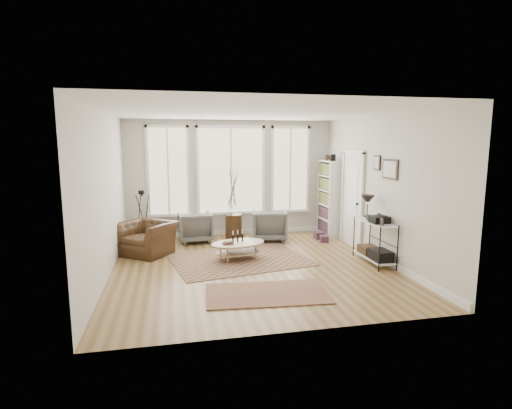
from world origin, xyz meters
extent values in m
plane|color=olive|center=(0.00, 0.00, 0.00)|extent=(5.50, 5.50, 0.00)
plane|color=white|center=(0.00, 0.00, 2.90)|extent=(5.50, 5.50, 0.00)
cube|color=beige|center=(0.00, 2.75, 1.45)|extent=(5.20, 0.04, 2.90)
cube|color=beige|center=(0.00, -2.75, 1.45)|extent=(5.20, 0.04, 2.90)
cube|color=beige|center=(-2.60, 0.00, 1.45)|extent=(0.04, 5.50, 2.90)
cube|color=beige|center=(2.60, 0.00, 1.45)|extent=(0.04, 5.50, 2.90)
cube|color=white|center=(0.00, 2.74, 0.06)|extent=(5.10, 0.04, 0.12)
cube|color=white|center=(2.58, 0.00, 0.06)|extent=(0.03, 5.40, 0.12)
cube|color=#D8BC84|center=(0.00, 2.73, 1.65)|extent=(1.60, 0.03, 2.10)
cube|color=#D8BC84|center=(-1.55, 2.73, 1.65)|extent=(0.90, 0.03, 2.10)
cube|color=#D8BC84|center=(1.55, 2.73, 1.65)|extent=(0.90, 0.03, 2.10)
cube|color=white|center=(0.00, 2.71, 1.65)|extent=(1.74, 0.06, 2.24)
cube|color=white|center=(-1.55, 2.71, 1.65)|extent=(1.04, 0.06, 2.24)
cube|color=white|center=(1.55, 2.71, 1.65)|extent=(1.04, 0.06, 2.24)
cube|color=white|center=(0.00, 2.69, 0.57)|extent=(4.10, 0.12, 0.06)
cube|color=silver|center=(2.58, 1.15, 1.05)|extent=(0.04, 0.88, 2.10)
cube|color=white|center=(2.56, 1.15, 1.30)|extent=(0.01, 0.55, 1.20)
cube|color=white|center=(2.56, 0.66, 1.05)|extent=(0.06, 0.08, 2.18)
cube|color=white|center=(2.56, 1.64, 1.05)|extent=(0.06, 0.08, 2.18)
cube|color=white|center=(2.56, 1.15, 2.14)|extent=(0.06, 1.06, 0.08)
sphere|color=black|center=(2.53, 0.82, 1.00)|extent=(0.06, 0.06, 0.06)
cube|color=white|center=(2.43, 1.81, 0.95)|extent=(0.30, 0.03, 1.90)
cube|color=white|center=(2.43, 2.63, 0.95)|extent=(0.30, 0.03, 1.90)
cube|color=white|center=(2.58, 2.23, 0.95)|extent=(0.02, 0.85, 1.90)
cube|color=white|center=(2.43, 2.23, 0.95)|extent=(0.30, 0.81, 1.90)
cube|color=maroon|center=(2.43, 2.23, 0.95)|extent=(0.24, 0.75, 1.76)
cube|color=black|center=(2.43, 2.02, 1.98)|extent=(0.12, 0.10, 0.16)
sphere|color=#3C2716|center=(2.43, 2.38, 1.97)|extent=(0.14, 0.14, 0.14)
cube|color=white|center=(2.38, -0.30, 0.12)|extent=(0.37, 1.07, 0.03)
cube|color=white|center=(2.38, -0.30, 0.82)|extent=(0.37, 1.07, 0.02)
cylinder|color=black|center=(2.20, -0.83, 0.42)|extent=(0.02, 0.02, 0.85)
cylinder|color=black|center=(2.56, -0.83, 0.42)|extent=(0.02, 0.02, 0.85)
cylinder|color=black|center=(2.20, 0.23, 0.42)|extent=(0.02, 0.02, 0.85)
cylinder|color=black|center=(2.56, 0.23, 0.42)|extent=(0.02, 0.02, 0.85)
cylinder|color=black|center=(2.38, 0.05, 0.88)|extent=(0.14, 0.14, 0.02)
cylinder|color=black|center=(2.38, 0.05, 1.01)|extent=(0.02, 0.02, 0.30)
cone|color=black|center=(2.38, 0.05, 1.21)|extent=(0.28, 0.28, 0.18)
cube|color=black|center=(2.38, -0.45, 0.91)|extent=(0.32, 0.30, 0.13)
cube|color=black|center=(2.38, -0.55, 0.23)|extent=(0.32, 0.45, 0.20)
cube|color=#3C2716|center=(2.38, -0.08, 0.21)|extent=(0.32, 0.40, 0.16)
cube|color=black|center=(2.28, -0.72, 0.91)|extent=(0.02, 0.10, 0.14)
cube|color=black|center=(2.28, -0.18, 0.91)|extent=(0.02, 0.10, 0.12)
cube|color=black|center=(2.58, -0.40, 1.85)|extent=(0.03, 0.52, 0.38)
cube|color=white|center=(2.56, -0.40, 1.85)|extent=(0.01, 0.44, 0.30)
cube|color=black|center=(2.58, 0.10, 1.95)|extent=(0.03, 0.24, 0.30)
cube|color=white|center=(2.56, 0.10, 1.95)|extent=(0.01, 0.18, 0.24)
cube|color=brown|center=(-0.17, 0.49, 0.01)|extent=(2.96, 2.43, 0.01)
cube|color=brown|center=(-0.05, -1.45, 0.01)|extent=(1.98, 1.21, 0.01)
ellipsoid|color=tan|center=(-0.19, 0.49, 0.16)|extent=(1.08, 0.83, 0.03)
ellipsoid|color=tan|center=(-0.19, 0.49, 0.34)|extent=(1.26, 0.98, 0.04)
cylinder|color=tan|center=(-0.50, 0.31, 0.16)|extent=(0.03, 0.03, 0.32)
cylinder|color=tan|center=(0.12, 0.31, 0.16)|extent=(0.03, 0.03, 0.32)
cylinder|color=tan|center=(-0.50, 0.66, 0.16)|extent=(0.03, 0.03, 0.32)
cylinder|color=tan|center=(0.12, 0.66, 0.16)|extent=(0.03, 0.03, 0.32)
cylinder|color=black|center=(-0.30, 0.53, 0.43)|extent=(0.03, 0.03, 0.16)
cylinder|color=black|center=(-0.19, 0.53, 0.43)|extent=(0.03, 0.03, 0.16)
cylinder|color=black|center=(-0.09, 0.53, 0.43)|extent=(0.03, 0.03, 0.16)
cube|color=#2F4F2A|center=(-0.41, 0.41, 0.38)|extent=(0.19, 0.14, 0.05)
imported|color=#5F5F5B|center=(-0.96, 2.16, 0.36)|extent=(0.82, 0.84, 0.71)
imported|color=#5F5F5B|center=(0.81, 1.94, 0.37)|extent=(0.92, 0.94, 0.74)
cylinder|color=#3C2716|center=(-0.02, 2.25, 0.31)|extent=(0.41, 0.41, 0.61)
imported|color=silver|center=(-0.15, 2.09, 0.72)|extent=(0.27, 0.27, 0.22)
imported|color=#3C2716|center=(-2.03, 1.30, 0.34)|extent=(1.40, 1.37, 0.69)
cylinder|color=black|center=(-2.16, 2.27, 1.15)|extent=(0.05, 0.05, 0.05)
cube|color=black|center=(-2.16, 2.27, 1.21)|extent=(0.14, 0.11, 0.09)
cylinder|color=black|center=(-2.16, 2.20, 1.21)|extent=(0.05, 0.07, 0.05)
cube|color=maroon|center=(2.05, 1.82, 0.09)|extent=(0.22, 0.27, 0.17)
cube|color=maroon|center=(2.05, 1.49, 0.07)|extent=(0.23, 0.27, 0.15)
camera|label=1|loc=(-1.44, -7.25, 2.36)|focal=28.00mm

